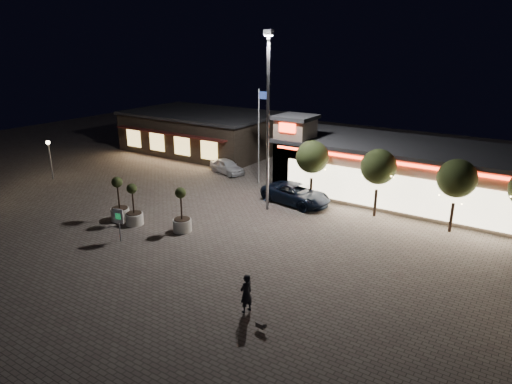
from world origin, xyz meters
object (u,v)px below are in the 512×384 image
Objects in this scene: planter_left at (134,212)px; pedestrian at (246,293)px; pickup_truck at (296,194)px; white_sedan at (227,166)px; planter_mid at (120,207)px; valet_sign at (119,219)px.

pedestrian is at bearing -20.02° from planter_left.
pedestrian is (5.10, -13.97, 0.17)m from pickup_truck.
pickup_truck is at bearing -93.93° from white_sedan.
planter_mid reaches higher than pedestrian.
valet_sign is at bearing 163.83° from pickup_truck.
white_sedan is 1.27× the size of planter_mid.
planter_mid is (-13.52, 4.42, 0.03)m from pedestrian.
planter_mid reaches higher than pickup_truck.
planter_left is at bearing 153.04° from pickup_truck.
planter_mid reaches higher than white_sedan.
white_sedan is 22.87m from pedestrian.
planter_left reaches higher than pedestrian.
pickup_truck is 2.62× the size of valet_sign.
white_sedan is (-9.32, 3.78, -0.09)m from pickup_truck.
valet_sign is at bearing -148.81° from white_sedan.
planter_left is at bearing -152.06° from white_sedan.
white_sedan is at bearing 103.05° from valet_sign.
planter_mid is at bearing -94.34° from pedestrian.
white_sedan is 13.53m from planter_left.
white_sedan is 2.12× the size of pedestrian.
valet_sign is (-10.78, 2.06, 0.53)m from pedestrian.
planter_left is at bearing 119.48° from valet_sign.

